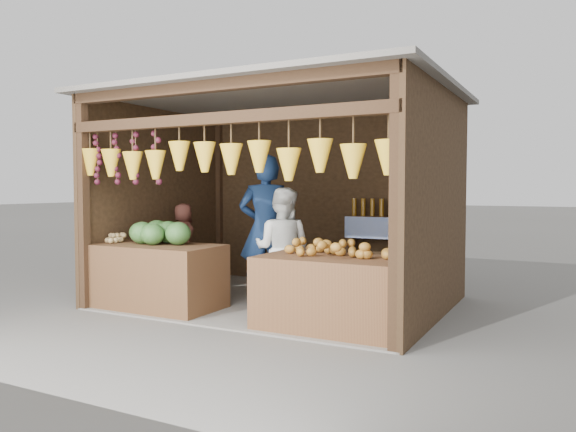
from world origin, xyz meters
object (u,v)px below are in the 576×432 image
object	(u,v)px
man_standing	(266,229)
vendor_seated	(183,237)
counter_left	(154,276)
woman_standing	(282,249)
counter_right	(331,294)

from	to	relation	value
man_standing	vendor_seated	xyz separation A→B (m)	(-1.46, 0.19, -0.17)
man_standing	vendor_seated	world-z (taller)	man_standing
counter_left	woman_standing	xyz separation A→B (m)	(1.44, 0.64, 0.35)
man_standing	vendor_seated	distance (m)	1.48
vendor_seated	counter_right	bearing A→B (deg)	-160.66
counter_right	man_standing	size ratio (longest dim) A/B	0.80
counter_right	vendor_seated	distance (m)	2.95
woman_standing	counter_left	bearing A→B (deg)	16.18
counter_left	woman_standing	size ratio (longest dim) A/B	1.13
counter_left	woman_standing	bearing A→B (deg)	24.05
counter_left	counter_right	xyz separation A→B (m)	(2.36, 0.01, -0.01)
counter_right	woman_standing	distance (m)	1.17
man_standing	counter_left	bearing A→B (deg)	16.08
vendor_seated	woman_standing	bearing A→B (deg)	-152.55
counter_right	vendor_seated	size ratio (longest dim) A/B	1.59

